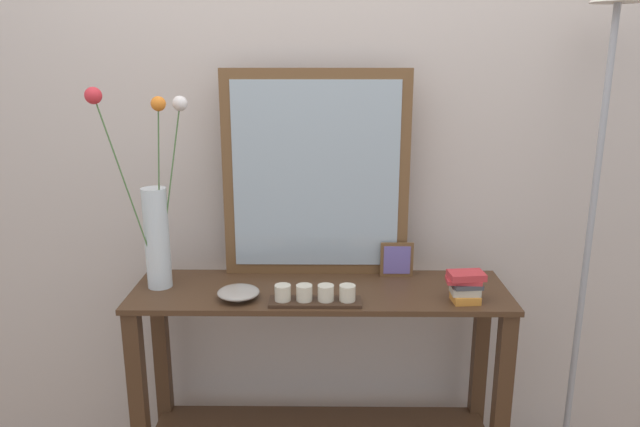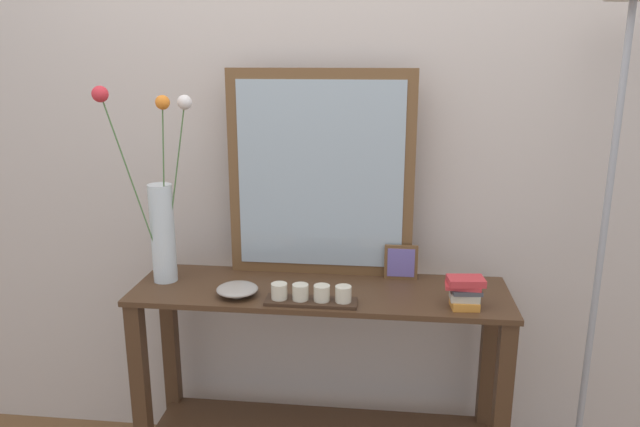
{
  "view_description": "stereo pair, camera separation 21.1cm",
  "coord_description": "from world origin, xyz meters",
  "views": [
    {
      "loc": [
        0.02,
        -2.04,
        1.65
      ],
      "look_at": [
        0.0,
        0.0,
        1.1
      ],
      "focal_mm": 33.56,
      "sensor_mm": 36.0,
      "label": 1
    },
    {
      "loc": [
        0.23,
        -2.03,
        1.65
      ],
      "look_at": [
        0.0,
        0.0,
        1.1
      ],
      "focal_mm": 33.56,
      "sensor_mm": 36.0,
      "label": 2
    }
  ],
  "objects": [
    {
      "name": "decorative_bowl",
      "position": [
        -0.29,
        -0.1,
        0.84
      ],
      "size": [
        0.15,
        0.15,
        0.04
      ],
      "color": "#9E9389",
      "rests_on": "console_table"
    },
    {
      "name": "floor_lamp",
      "position": [
        0.99,
        0.06,
        1.29
      ],
      "size": [
        0.24,
        0.24,
        1.92
      ],
      "color": "#9E9EA3",
      "rests_on": "ground"
    },
    {
      "name": "mirror_leaning",
      "position": [
        -0.02,
        0.17,
        1.21
      ],
      "size": [
        0.7,
        0.03,
        0.78
      ],
      "color": "brown",
      "rests_on": "console_table"
    },
    {
      "name": "wall_back",
      "position": [
        0.0,
        0.32,
        1.35
      ],
      "size": [
        6.4,
        0.08,
        2.7
      ],
      "primitive_type": "cube",
      "color": "beige",
      "rests_on": "ground"
    },
    {
      "name": "tall_vase_left",
      "position": [
        -0.59,
        0.01,
        1.07
      ],
      "size": [
        0.3,
        0.19,
        0.73
      ],
      "color": "silver",
      "rests_on": "console_table"
    },
    {
      "name": "console_table",
      "position": [
        0.0,
        0.0,
        0.5
      ],
      "size": [
        1.37,
        0.39,
        0.82
      ],
      "color": "#472D1C",
      "rests_on": "ground"
    },
    {
      "name": "picture_frame_small",
      "position": [
        0.29,
        0.13,
        0.89
      ],
      "size": [
        0.13,
        0.01,
        0.13
      ],
      "color": "brown",
      "rests_on": "console_table"
    },
    {
      "name": "candle_tray",
      "position": [
        -0.02,
        -0.13,
        0.85
      ],
      "size": [
        0.32,
        0.09,
        0.07
      ],
      "color": "#382316",
      "rests_on": "console_table"
    },
    {
      "name": "book_stack",
      "position": [
        0.5,
        -0.11,
        0.88
      ],
      "size": [
        0.13,
        0.1,
        0.11
      ],
      "color": "orange",
      "rests_on": "console_table"
    }
  ]
}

